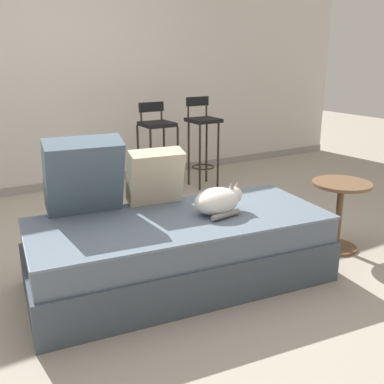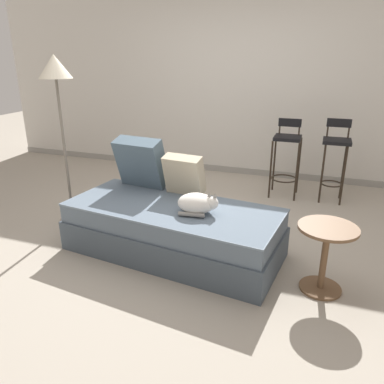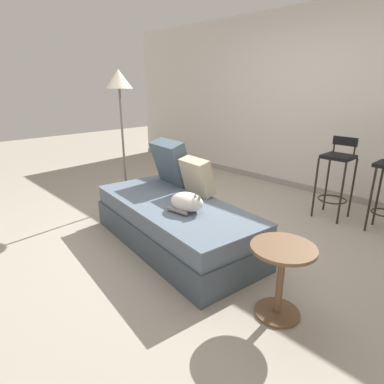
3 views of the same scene
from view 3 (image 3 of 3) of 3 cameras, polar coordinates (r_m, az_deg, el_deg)
name	(u,v)px [view 3 (image 3 of 3)]	position (r m, az deg, el deg)	size (l,w,h in m)	color
ground_plane	(202,232)	(3.59, 1.84, -7.11)	(16.00, 16.00, 0.00)	#A89E8E
wall_back_panel	(313,103)	(5.09, 20.74, 14.62)	(8.00, 0.10, 2.60)	silver
wall_baseboard_trim	(302,187)	(5.26, 18.92, 0.92)	(8.00, 0.02, 0.09)	gray
couch	(175,223)	(3.24, -3.12, -5.54)	(2.02, 1.07, 0.46)	#44505B
throw_pillow_corner	(171,162)	(3.67, -3.68, 5.33)	(0.52, 0.37, 0.51)	#4C6070
throw_pillow_middle	(197,177)	(3.31, 0.92, 2.77)	(0.40, 0.27, 0.39)	beige
cat	(188,202)	(2.91, -0.80, -1.82)	(0.37, 0.28, 0.20)	white
bar_stool_near_window	(337,171)	(4.18, 24.34, 3.39)	(0.34, 0.34, 0.97)	#2D2319
side_table	(281,271)	(2.33, 15.56, -13.38)	(0.44, 0.44, 0.54)	brown
floor_lamp	(120,93)	(4.16, -12.76, 16.86)	(0.32, 0.32, 1.73)	slate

